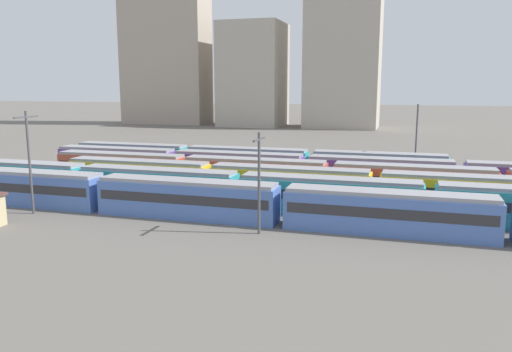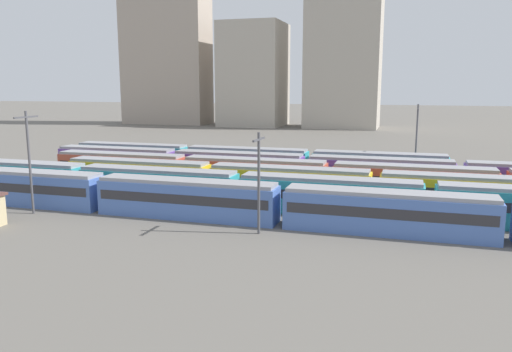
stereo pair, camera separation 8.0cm
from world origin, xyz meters
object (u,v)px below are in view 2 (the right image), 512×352
Objects in this scene: train_track_3 at (330,177)px; train_track_5 at (247,160)px; catenary_pole_0 at (259,178)px; train_track_0 at (388,212)px; catenary_pole_1 at (416,137)px; catenary_pole_2 at (29,158)px; train_track_4 at (306,169)px; train_track_2 at (471,193)px; train_track_1 at (329,196)px.

train_track_5 is at bearing 143.03° from train_track_3.
train_track_5 is 31.25m from catenary_pole_0.
catenary_pole_1 is (2.48, 29.13, 3.74)m from train_track_0.
train_track_0 is 9.18× the size of catenary_pole_1.
catenary_pole_2 is at bearing -138.84° from catenary_pole_1.
train_track_0 is 9.13× the size of catenary_pole_2.
train_track_4 is at bearing -148.81° from catenary_pole_1.
catenary_pole_2 is (-42.09, -13.46, 3.78)m from train_track_2.
train_track_1 is 10.62× the size of catenary_pole_0.
train_track_3 is at bearing 115.21° from train_track_0.
catenary_pole_2 is at bearing -174.91° from train_track_0.
train_track_3 is at bearing -36.97° from train_track_5.
catenary_pole_1 is at bearing 70.80° from train_track_1.
train_track_4 is (-3.94, 5.20, 0.00)m from train_track_3.
catenary_pole_2 is at bearing -114.42° from train_track_5.
train_track_0 is at bearing -94.87° from catenary_pole_1.
train_track_2 is 32.84m from train_track_5.
catenary_pole_0 reaches higher than train_track_0.
catenary_pole_1 reaches higher than train_track_0.
catenary_pole_1 reaches higher than catenary_pole_0.
catenary_pole_0 is at bearing -88.52° from train_track_4.
train_track_2 is 23.13m from catenary_pole_0.
train_track_1 is at bearing 138.39° from train_track_0.
train_track_2 is 9.18× the size of catenary_pole_1.
train_track_1 is 16.52m from train_track_4.
train_track_0 is 1.68× the size of train_track_5.
catenary_pole_2 is (-27.01, -18.66, 3.78)m from train_track_3.
train_track_0 and train_track_1 have the same top height.
train_track_0 is 17.24m from train_track_3.
train_track_3 is 7.33× the size of catenary_pole_1.
catenary_pole_0 reaches higher than train_track_3.
train_track_2 is 44.36m from catenary_pole_2.
train_track_1 is at bearing 16.17° from catenary_pole_2.
train_track_0 is at bearing -126.66° from train_track_2.
catenary_pole_0 is (10.50, -29.27, 3.03)m from train_track_5.
catenary_pole_2 is at bearing -162.26° from train_track_2.
train_track_2 is at bearing -74.32° from catenary_pole_1.
train_track_5 is (-15.31, 20.80, -0.00)m from train_track_1.
train_track_2 is at bearing -28.36° from train_track_5.
catenary_pole_1 is at bearing 31.19° from train_track_4.
train_track_5 is at bearing 129.14° from train_track_0.
catenary_pole_0 is 23.70m from catenary_pole_2.
train_track_5 is (-21.16, 26.00, -0.00)m from train_track_0.
train_track_0 and train_track_3 have the same top height.
catenary_pole_1 is at bearing 54.02° from train_track_3.
catenary_pole_2 reaches higher than train_track_1.
train_track_3 is (-7.34, 15.60, 0.00)m from train_track_0.
train_track_2 and train_track_5 have the same top height.
train_track_3 is 1.34× the size of train_track_5.
train_track_4 is 11.16m from train_track_5.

